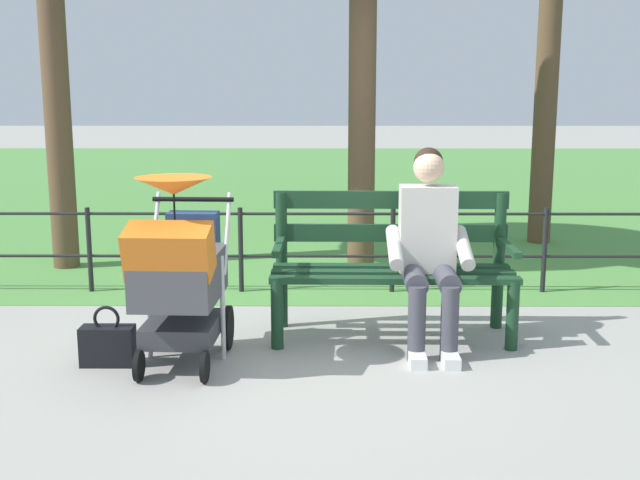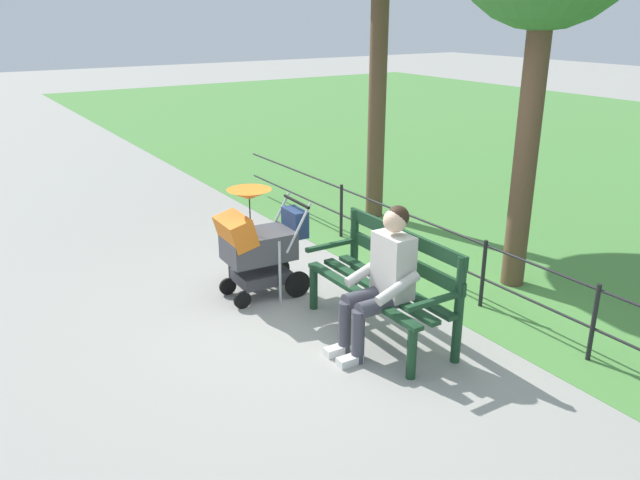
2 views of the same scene
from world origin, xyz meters
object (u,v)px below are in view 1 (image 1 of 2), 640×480
at_px(person_on_bench, 429,243).
at_px(stroller, 179,269).
at_px(park_bench, 392,259).
at_px(handbag, 108,345).

height_order(person_on_bench, stroller, person_on_bench).
xyz_separation_m(person_on_bench, stroller, (1.53, 0.40, -0.08)).
xyz_separation_m(park_bench, handbag, (1.76, 0.62, -0.40)).
bearing_deg(person_on_bench, handbag, 11.37).
bearing_deg(person_on_bench, stroller, 14.61).
distance_m(park_bench, handbag, 1.91).
xyz_separation_m(park_bench, stroller, (1.31, 0.62, 0.07)).
xyz_separation_m(person_on_bench, handbag, (1.98, 0.40, -0.55)).
bearing_deg(handbag, stroller, 179.95).
distance_m(stroller, handbag, 0.65).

